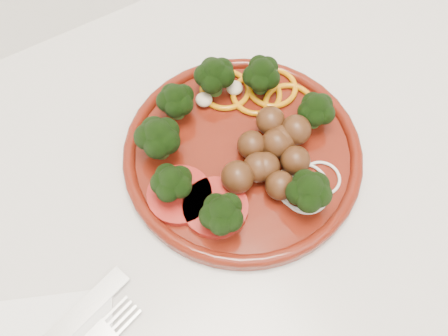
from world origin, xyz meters
TOP-DOWN VIEW (x-y plane):
  - counter at (0.00, 1.70)m, footprint 2.40×0.60m
  - plate at (0.14, 1.72)m, footprint 0.26×0.26m

SIDE VIEW (x-z plane):
  - counter at x=0.00m, z-range 0.00..0.90m
  - plate at x=0.14m, z-range 0.89..0.95m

